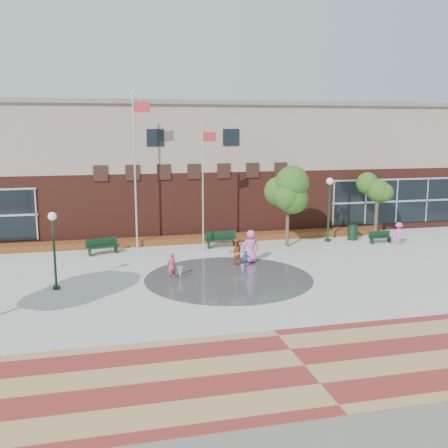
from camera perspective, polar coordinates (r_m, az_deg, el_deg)
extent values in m
plane|color=#666056|center=(23.57, 2.28, -7.97)|extent=(120.00, 120.00, 0.00)
cube|color=#A8A8A0|center=(27.26, 0.00, -5.37)|extent=(46.00, 18.00, 0.01)
cube|color=maroon|center=(17.41, 8.74, -15.00)|extent=(46.00, 6.00, 0.01)
cylinder|color=#383A3D|center=(26.33, 0.51, -5.95)|extent=(8.40, 8.40, 0.01)
cube|color=#56231B|center=(39.82, -4.52, 2.96)|extent=(44.00, 10.00, 4.50)
cube|color=gray|center=(39.48, -4.62, 9.45)|extent=(44.00, 10.00, 4.50)
cube|color=slate|center=(39.51, -4.67, 12.78)|extent=(44.40, 10.40, 0.30)
cube|color=black|center=(40.35, 18.24, 2.37)|extent=(10.00, 0.12, 3.19)
cube|color=black|center=(34.18, -7.50, 9.30)|extent=(1.10, 0.10, 1.10)
cube|color=black|center=(35.06, 0.77, 9.42)|extent=(1.10, 0.10, 1.10)
cube|color=#A10C10|center=(34.48, -2.94, -2.00)|extent=(26.00, 1.20, 0.40)
cylinder|color=silver|center=(32.32, -9.66, 5.38)|extent=(0.11, 0.11, 9.31)
sphere|color=silver|center=(32.25, -9.93, 13.74)|extent=(0.18, 0.18, 0.18)
cube|color=red|center=(32.30, -8.97, 12.46)|extent=(1.02, 0.10, 0.62)
cylinder|color=silver|center=(31.38, -2.32, 3.68)|extent=(0.10, 0.10, 7.47)
sphere|color=silver|center=(31.16, -2.37, 10.60)|extent=(0.15, 0.15, 0.15)
cube|color=red|center=(31.32, -1.62, 9.47)|extent=(0.85, 0.17, 0.53)
cylinder|color=#14311E|center=(25.40, -17.96, -3.25)|extent=(0.12, 0.12, 3.30)
cylinder|color=#14311E|center=(25.81, -17.76, -6.64)|extent=(0.35, 0.35, 0.16)
sphere|color=silver|center=(25.04, -18.20, 0.81)|extent=(0.39, 0.39, 0.39)
cylinder|color=#14311E|center=(34.93, 11.32, 1.15)|extent=(0.13, 0.13, 3.81)
cylinder|color=#14311E|center=(35.26, 11.22, -1.76)|extent=(0.40, 0.40, 0.18)
sphere|color=silver|center=(34.65, 11.45, 4.59)|extent=(0.45, 0.45, 0.45)
cube|color=#14311E|center=(31.88, -13.05, -2.42)|extent=(1.99, 1.09, 0.06)
cube|color=#14311E|center=(32.04, -13.20, -1.91)|extent=(1.85, 0.64, 0.48)
cube|color=#14311E|center=(32.83, -0.26, -1.73)|extent=(2.03, 0.64, 0.07)
cube|color=#14311E|center=(33.01, -0.37, -1.21)|extent=(2.01, 0.14, 0.50)
cube|color=#14311E|center=(35.56, 16.68, -1.42)|extent=(1.56, 0.48, 0.05)
cube|color=#14311E|center=(35.68, 16.53, -1.05)|extent=(1.55, 0.09, 0.39)
cylinder|color=#14311E|center=(36.05, 13.82, -0.86)|extent=(0.65, 0.65, 1.09)
cylinder|color=black|center=(35.95, 13.86, 0.02)|extent=(0.70, 0.70, 0.07)
cylinder|color=#3F3527|center=(33.10, 6.92, 0.14)|extent=(0.21, 0.21, 3.09)
cylinder|color=#3F3527|center=(37.29, 16.22, 0.62)|extent=(0.23, 0.23, 2.65)
cone|color=white|center=(26.29, -4.78, -6.02)|extent=(0.31, 0.31, 0.61)
cone|color=white|center=(27.22, 2.02, -5.41)|extent=(0.20, 0.20, 0.46)
imported|color=#C13F59|center=(26.15, -5.72, -4.57)|extent=(0.59, 0.50, 1.37)
imported|color=#B14C21|center=(28.52, 1.29, -3.08)|extent=(0.80, 0.65, 1.52)
imported|color=#DB5CB4|center=(29.17, 2.94, -2.46)|extent=(0.91, 0.60, 1.85)
imported|color=#2760A9|center=(28.22, 2.39, -3.85)|extent=(0.59, 0.47, 0.94)
imported|color=#E55AB8|center=(35.34, 18.47, -1.02)|extent=(1.07, 0.82, 1.46)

